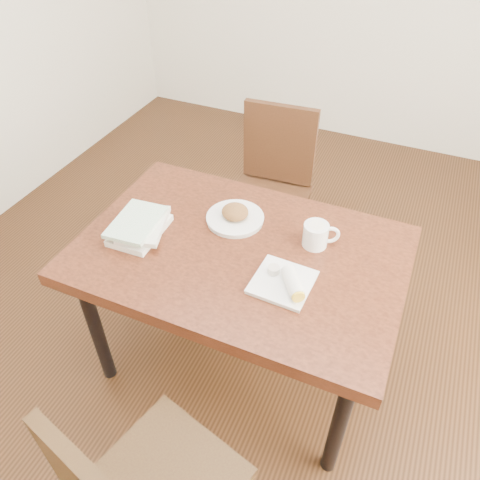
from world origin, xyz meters
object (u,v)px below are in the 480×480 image
at_px(table, 240,263).
at_px(chair_far, 272,182).
at_px(coffee_mug, 317,235).
at_px(plate_burrito, 286,282).
at_px(book_stack, 140,226).
at_px(plate_scone, 235,216).

xyz_separation_m(table, chair_far, (-0.15, 0.78, -0.12)).
distance_m(coffee_mug, plate_burrito, 0.27).
relative_size(coffee_mug, book_stack, 0.49).
height_order(coffee_mug, plate_burrito, coffee_mug).
distance_m(chair_far, coffee_mug, 0.80).
bearing_deg(coffee_mug, table, -150.84).
relative_size(table, chair_far, 1.37).
bearing_deg(table, chair_far, 100.59).
xyz_separation_m(table, plate_scone, (-0.09, 0.16, 0.10)).
distance_m(table, coffee_mug, 0.33).
bearing_deg(chair_far, book_stack, -107.94).
height_order(plate_burrito, book_stack, plate_burrito).
relative_size(plate_scone, coffee_mug, 1.73).
bearing_deg(table, book_stack, -170.47).
height_order(table, chair_far, chair_far).
bearing_deg(chair_far, table, -79.41).
height_order(plate_scone, plate_burrito, plate_scone).
distance_m(table, book_stack, 0.44).
bearing_deg(coffee_mug, plate_scone, 178.44).
height_order(chair_far, coffee_mug, chair_far).
bearing_deg(table, coffee_mug, 29.16).
height_order(table, plate_burrito, plate_burrito).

